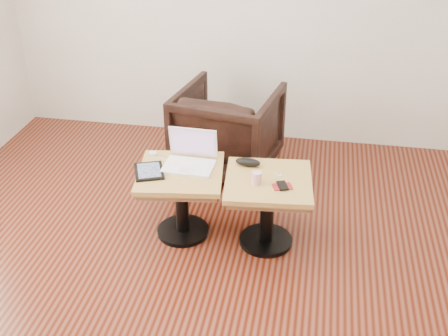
% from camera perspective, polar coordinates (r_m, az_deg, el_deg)
% --- Properties ---
extents(room_shell, '(4.52, 4.52, 2.71)m').
position_cam_1_polar(room_shell, '(2.63, -1.14, 8.00)').
color(room_shell, '#3C1007').
rests_on(room_shell, ground).
extents(side_table_left, '(0.61, 0.61, 0.50)m').
position_cam_1_polar(side_table_left, '(3.72, -4.37, -1.92)').
color(side_table_left, black).
rests_on(side_table_left, ground).
extents(side_table_right, '(0.59, 0.59, 0.50)m').
position_cam_1_polar(side_table_right, '(3.63, 4.47, -2.82)').
color(side_table_right, black).
rests_on(side_table_right, ground).
extents(laptop, '(0.33, 0.27, 0.23)m').
position_cam_1_polar(laptop, '(3.70, -3.46, 0.97)').
color(laptop, white).
rests_on(laptop, side_table_left).
extents(tablet, '(0.25, 0.28, 0.02)m').
position_cam_1_polar(tablet, '(3.65, -7.62, -0.32)').
color(tablet, black).
rests_on(tablet, side_table_left).
extents(charging_adapter, '(0.04, 0.04, 0.03)m').
position_cam_1_polar(charging_adapter, '(3.85, -7.26, 1.44)').
color(charging_adapter, white).
rests_on(charging_adapter, side_table_left).
extents(glasses_case, '(0.17, 0.09, 0.05)m').
position_cam_1_polar(glasses_case, '(3.69, 2.44, 0.61)').
color(glasses_case, black).
rests_on(glasses_case, side_table_right).
extents(striped_cup, '(0.08, 0.08, 0.08)m').
position_cam_1_polar(striped_cup, '(3.49, 3.32, -1.00)').
color(striped_cup, '#CC5581').
rests_on(striped_cup, side_table_right).
extents(earbuds_tangle, '(0.06, 0.04, 0.01)m').
position_cam_1_polar(earbuds_tangle, '(3.60, 5.61, -0.72)').
color(earbuds_tangle, white).
rests_on(earbuds_tangle, side_table_right).
extents(phone_on_sleeve, '(0.14, 0.12, 0.01)m').
position_cam_1_polar(phone_on_sleeve, '(3.49, 5.96, -1.84)').
color(phone_on_sleeve, maroon).
rests_on(phone_on_sleeve, side_table_right).
extents(armchair, '(0.88, 0.89, 0.70)m').
position_cam_1_polar(armchair, '(4.51, 0.41, 3.92)').
color(armchair, black).
rests_on(armchair, ground).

